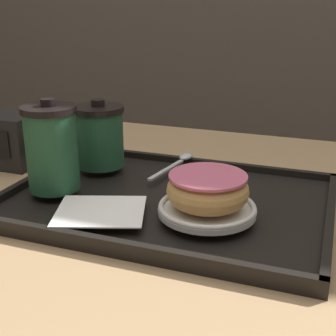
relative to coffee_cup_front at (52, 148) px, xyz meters
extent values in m
cube|color=tan|center=(0.21, 0.07, -0.11)|extent=(1.03, 0.90, 0.03)
cube|color=black|center=(0.18, 0.05, -0.09)|extent=(0.50, 0.36, 0.01)
cube|color=black|center=(0.18, -0.12, -0.07)|extent=(0.50, 0.01, 0.01)
cube|color=black|center=(0.18, 0.22, -0.07)|extent=(0.50, 0.01, 0.01)
cube|color=black|center=(-0.07, 0.05, -0.07)|extent=(0.01, 0.36, 0.01)
cube|color=black|center=(0.42, 0.05, -0.07)|extent=(0.01, 0.36, 0.01)
cube|color=white|center=(0.11, -0.05, -0.07)|extent=(0.15, 0.14, 0.00)
cylinder|color=#235638|center=(0.00, 0.00, -0.01)|extent=(0.08, 0.08, 0.13)
cylinder|color=black|center=(0.00, 0.00, 0.06)|extent=(0.09, 0.09, 0.01)
cylinder|color=black|center=(0.00, 0.00, 0.07)|extent=(0.02, 0.02, 0.01)
cylinder|color=#235638|center=(0.02, 0.13, -0.02)|extent=(0.09, 0.09, 0.10)
cylinder|color=black|center=(0.02, 0.13, 0.04)|extent=(0.09, 0.09, 0.01)
cylinder|color=black|center=(0.02, 0.13, 0.05)|extent=(0.02, 0.02, 0.01)
cylinder|color=white|center=(0.26, -0.01, -0.06)|extent=(0.14, 0.14, 0.01)
torus|color=white|center=(0.26, -0.01, -0.06)|extent=(0.14, 0.14, 0.01)
torus|color=tan|center=(0.26, -0.01, -0.03)|extent=(0.12, 0.12, 0.04)
cylinder|color=#DB6684|center=(0.26, -0.01, -0.01)|extent=(0.11, 0.11, 0.00)
ellipsoid|color=silver|center=(0.15, 0.21, -0.06)|extent=(0.03, 0.04, 0.01)
cube|color=silver|center=(0.14, 0.14, -0.07)|extent=(0.03, 0.11, 0.00)
cube|color=black|center=(-0.18, 0.12, -0.04)|extent=(0.11, 0.08, 0.10)
camera|label=1|loc=(0.41, -0.60, 0.22)|focal=50.00mm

